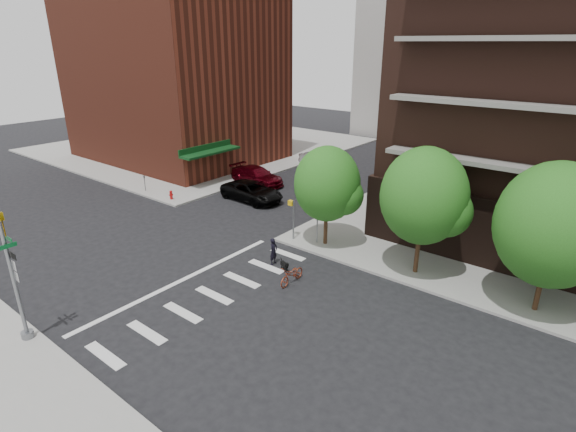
{
  "coord_description": "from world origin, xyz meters",
  "views": [
    {
      "loc": [
        18.25,
        -13.08,
        11.98
      ],
      "look_at": [
        3.0,
        6.0,
        2.5
      ],
      "focal_mm": 28.0,
      "sensor_mm": 36.0,
      "label": 1
    }
  ],
  "objects_px": {
    "fire_hydrant": "(171,194)",
    "parked_car_black": "(252,191)",
    "scooter": "(292,275)",
    "parked_car_silver": "(324,160)",
    "dog_walker": "(274,251)",
    "parked_car_maroon": "(257,176)",
    "traffic_signal": "(16,286)"
  },
  "relations": [
    {
      "from": "dog_walker",
      "to": "scooter",
      "type": "bearing_deg",
      "value": -122.7
    },
    {
      "from": "traffic_signal",
      "to": "parked_car_silver",
      "type": "bearing_deg",
      "value": 101.15
    },
    {
      "from": "fire_hydrant",
      "to": "dog_walker",
      "type": "distance_m",
      "value": 13.99
    },
    {
      "from": "fire_hydrant",
      "to": "scooter",
      "type": "xyz_separation_m",
      "value": [
        15.81,
        -4.35,
        -0.05
      ]
    },
    {
      "from": "fire_hydrant",
      "to": "parked_car_maroon",
      "type": "height_order",
      "value": "parked_car_maroon"
    },
    {
      "from": "parked_car_black",
      "to": "dog_walker",
      "type": "height_order",
      "value": "dog_walker"
    },
    {
      "from": "fire_hydrant",
      "to": "dog_walker",
      "type": "height_order",
      "value": "dog_walker"
    },
    {
      "from": "parked_car_silver",
      "to": "scooter",
      "type": "relative_size",
      "value": 2.74
    },
    {
      "from": "parked_car_silver",
      "to": "dog_walker",
      "type": "xyz_separation_m",
      "value": [
        9.77,
        -19.4,
        -0.07
      ]
    },
    {
      "from": "traffic_signal",
      "to": "dog_walker",
      "type": "distance_m",
      "value": 12.71
    },
    {
      "from": "traffic_signal",
      "to": "parked_car_maroon",
      "type": "distance_m",
      "value": 24.36
    },
    {
      "from": "parked_car_black",
      "to": "parked_car_silver",
      "type": "relative_size",
      "value": 1.04
    },
    {
      "from": "parked_car_black",
      "to": "traffic_signal",
      "type": "bearing_deg",
      "value": -163.0
    },
    {
      "from": "parked_car_silver",
      "to": "fire_hydrant",
      "type": "bearing_deg",
      "value": 167.66
    },
    {
      "from": "traffic_signal",
      "to": "scooter",
      "type": "xyz_separation_m",
      "value": [
        5.78,
        10.95,
        -2.2
      ]
    },
    {
      "from": "fire_hydrant",
      "to": "parked_car_black",
      "type": "height_order",
      "value": "parked_car_black"
    },
    {
      "from": "parked_car_silver",
      "to": "parked_car_black",
      "type": "bearing_deg",
      "value": -173.44
    },
    {
      "from": "fire_hydrant",
      "to": "scooter",
      "type": "bearing_deg",
      "value": -15.37
    },
    {
      "from": "dog_walker",
      "to": "parked_car_black",
      "type": "bearing_deg",
      "value": 43.03
    },
    {
      "from": "parked_car_maroon",
      "to": "scooter",
      "type": "bearing_deg",
      "value": -128.3
    },
    {
      "from": "traffic_signal",
      "to": "parked_car_black",
      "type": "height_order",
      "value": "traffic_signal"
    },
    {
      "from": "parked_car_maroon",
      "to": "parked_car_silver",
      "type": "height_order",
      "value": "parked_car_silver"
    },
    {
      "from": "fire_hydrant",
      "to": "parked_car_silver",
      "type": "height_order",
      "value": "parked_car_silver"
    },
    {
      "from": "fire_hydrant",
      "to": "parked_car_black",
      "type": "xyz_separation_m",
      "value": [
        5.0,
        4.16,
        0.21
      ]
    },
    {
      "from": "fire_hydrant",
      "to": "parked_car_black",
      "type": "relative_size",
      "value": 0.13
    },
    {
      "from": "scooter",
      "to": "parked_car_black",
      "type": "bearing_deg",
      "value": 139.65
    },
    {
      "from": "parked_car_maroon",
      "to": "parked_car_silver",
      "type": "distance_m",
      "value": 8.56
    },
    {
      "from": "parked_car_black",
      "to": "fire_hydrant",
      "type": "bearing_deg",
      "value": 132.23
    },
    {
      "from": "parked_car_black",
      "to": "parked_car_silver",
      "type": "xyz_separation_m",
      "value": [
        -1.16,
        11.99,
        0.1
      ]
    },
    {
      "from": "parked_car_silver",
      "to": "scooter",
      "type": "xyz_separation_m",
      "value": [
        11.97,
        -20.5,
        -0.36
      ]
    },
    {
      "from": "traffic_signal",
      "to": "parked_car_black",
      "type": "xyz_separation_m",
      "value": [
        -5.03,
        19.45,
        -1.94
      ]
    },
    {
      "from": "parked_car_black",
      "to": "parked_car_maroon",
      "type": "relative_size",
      "value": 1.01
    }
  ]
}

